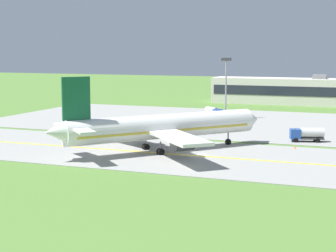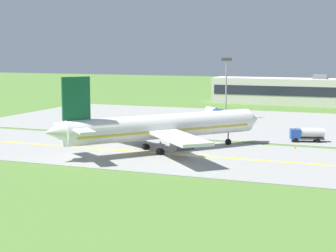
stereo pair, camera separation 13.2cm
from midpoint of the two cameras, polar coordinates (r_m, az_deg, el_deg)
ground_plane at (r=88.70m, az=2.51°, el=-3.08°), size 500.00×500.00×0.00m
taxiway_strip at (r=88.69m, az=2.51°, el=-3.05°), size 240.00×28.00×0.10m
apron_pad at (r=126.90m, az=12.92°, el=0.06°), size 140.00×52.00×0.10m
taxiway_centreline at (r=88.68m, az=2.51°, el=-3.02°), size 220.00×0.60×0.01m
airplane_lead at (r=91.69m, az=-0.76°, el=-0.10°), size 29.47×33.02×12.70m
service_truck_fuel at (r=104.61m, az=13.91°, el=-0.78°), size 6.34×3.76×2.65m
service_truck_pushback at (r=137.37m, az=4.63°, el=1.44°), size 5.78×5.60×2.65m
terminal_building at (r=175.55m, az=12.13°, el=3.49°), size 46.26×10.41×9.12m
apron_light_mast at (r=135.91m, az=5.89°, el=4.65°), size 2.40×0.50×14.70m
traffic_cone_near_edge at (r=97.18m, az=12.75°, el=-2.13°), size 0.44×0.44×0.60m
traffic_cone_mid_edge at (r=104.83m, az=-1.30°, el=-1.21°), size 0.44×0.44×0.60m
traffic_cone_far_edge at (r=112.47m, az=-9.43°, el=-0.70°), size 0.44×0.44×0.60m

